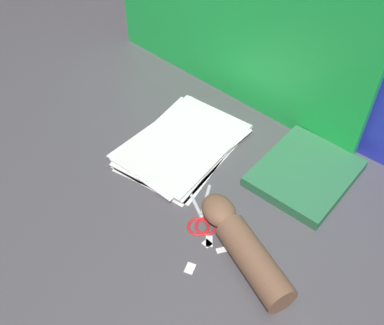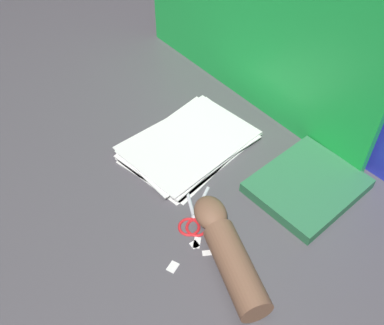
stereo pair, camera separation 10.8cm
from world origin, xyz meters
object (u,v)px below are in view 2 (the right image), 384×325
book_closed (307,186)px  hand_forearm (229,253)px  paper_stack (189,144)px  scissors (194,218)px

book_closed → hand_forearm: hand_forearm is taller
book_closed → hand_forearm: (-0.01, -0.29, 0.02)m
paper_stack → scissors: (0.18, -0.17, -0.00)m
scissors → paper_stack: bearing=136.6°
scissors → hand_forearm: 0.14m
hand_forearm → paper_stack: bearing=147.4°
scissors → hand_forearm: hand_forearm is taller
scissors → hand_forearm: (0.13, -0.03, 0.03)m
book_closed → hand_forearm: bearing=-91.1°
paper_stack → scissors: 0.24m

